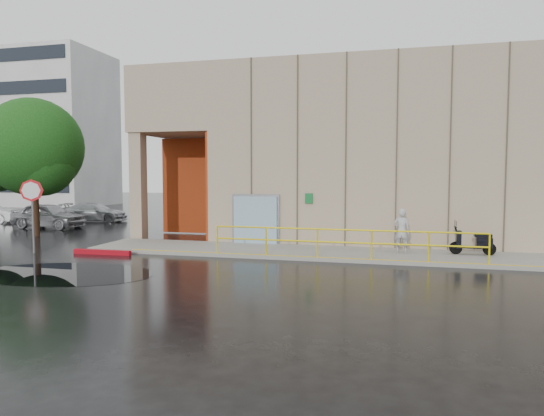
{
  "coord_description": "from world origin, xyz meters",
  "views": [
    {
      "loc": [
        5.92,
        -13.9,
        3.1
      ],
      "look_at": [
        1.66,
        3.0,
        1.88
      ],
      "focal_mm": 32.0,
      "sensor_mm": 36.0,
      "label": 1
    }
  ],
  "objects_px": {
    "red_curb": "(102,252)",
    "car_c": "(95,212)",
    "person": "(402,231)",
    "tree_near": "(35,151)",
    "scooter": "(473,235)",
    "car_a": "(48,215)",
    "stop_sign": "(32,200)"
  },
  "relations": [
    {
      "from": "stop_sign",
      "to": "red_curb",
      "type": "xyz_separation_m",
      "value": [
        2.83,
        0.34,
        -1.99
      ]
    },
    {
      "from": "red_curb",
      "to": "car_a",
      "type": "relative_size",
      "value": 0.56
    },
    {
      "from": "scooter",
      "to": "red_curb",
      "type": "height_order",
      "value": "scooter"
    },
    {
      "from": "person",
      "to": "red_curb",
      "type": "bearing_deg",
      "value": 16.83
    },
    {
      "from": "stop_sign",
      "to": "car_c",
      "type": "distance_m",
      "value": 13.08
    },
    {
      "from": "red_curb",
      "to": "person",
      "type": "bearing_deg",
      "value": 11.37
    },
    {
      "from": "person",
      "to": "scooter",
      "type": "relative_size",
      "value": 1.03
    },
    {
      "from": "person",
      "to": "stop_sign",
      "type": "bearing_deg",
      "value": 15.94
    },
    {
      "from": "stop_sign",
      "to": "tree_near",
      "type": "xyz_separation_m",
      "value": [
        -3.53,
        4.46,
        2.17
      ]
    },
    {
      "from": "scooter",
      "to": "car_c",
      "type": "height_order",
      "value": "scooter"
    },
    {
      "from": "car_a",
      "to": "tree_near",
      "type": "bearing_deg",
      "value": -146.54
    },
    {
      "from": "stop_sign",
      "to": "tree_near",
      "type": "bearing_deg",
      "value": 124.69
    },
    {
      "from": "car_a",
      "to": "scooter",
      "type": "bearing_deg",
      "value": -100.41
    },
    {
      "from": "scooter",
      "to": "car_a",
      "type": "relative_size",
      "value": 0.38
    },
    {
      "from": "scooter",
      "to": "red_curb",
      "type": "relative_size",
      "value": 0.67
    },
    {
      "from": "person",
      "to": "car_c",
      "type": "height_order",
      "value": "person"
    },
    {
      "from": "car_a",
      "to": "car_c",
      "type": "height_order",
      "value": "car_a"
    },
    {
      "from": "car_c",
      "to": "scooter",
      "type": "bearing_deg",
      "value": -121.87
    },
    {
      "from": "red_curb",
      "to": "stop_sign",
      "type": "bearing_deg",
      "value": -173.11
    },
    {
      "from": "person",
      "to": "tree_near",
      "type": "bearing_deg",
      "value": -0.58
    },
    {
      "from": "stop_sign",
      "to": "car_c",
      "type": "relative_size",
      "value": 0.69
    },
    {
      "from": "car_a",
      "to": "car_c",
      "type": "relative_size",
      "value": 1.02
    },
    {
      "from": "car_c",
      "to": "tree_near",
      "type": "relative_size",
      "value": 0.61
    },
    {
      "from": "person",
      "to": "red_curb",
      "type": "distance_m",
      "value": 11.49
    },
    {
      "from": "car_c",
      "to": "tree_near",
      "type": "bearing_deg",
      "value": -175.91
    },
    {
      "from": "stop_sign",
      "to": "car_a",
      "type": "distance_m",
      "value": 9.57
    },
    {
      "from": "scooter",
      "to": "car_c",
      "type": "distance_m",
      "value": 23.71
    },
    {
      "from": "red_curb",
      "to": "car_c",
      "type": "bearing_deg",
      "value": 125.27
    },
    {
      "from": "stop_sign",
      "to": "car_c",
      "type": "xyz_separation_m",
      "value": [
        -5.31,
        11.86,
        -1.47
      ]
    },
    {
      "from": "person",
      "to": "car_c",
      "type": "distance_m",
      "value": 21.48
    },
    {
      "from": "scooter",
      "to": "car_a",
      "type": "distance_m",
      "value": 22.65
    },
    {
      "from": "person",
      "to": "tree_near",
      "type": "distance_m",
      "value": 17.98
    }
  ]
}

